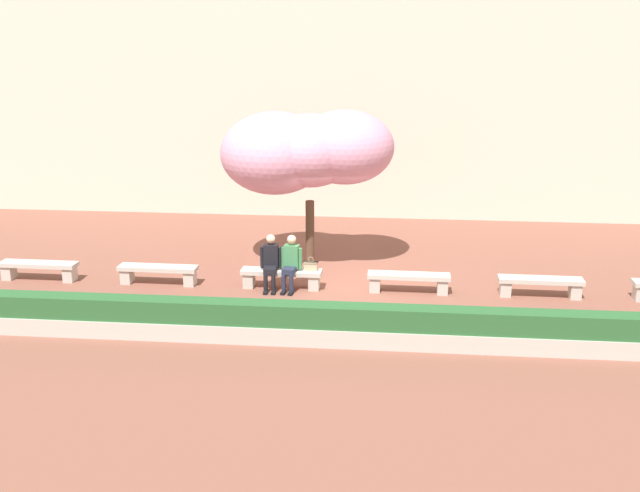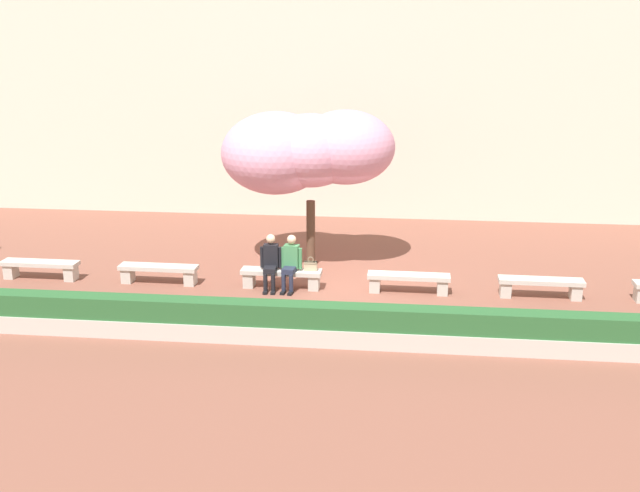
# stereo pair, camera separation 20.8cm
# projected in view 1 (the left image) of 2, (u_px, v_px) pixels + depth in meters

# --- Properties ---
(ground_plane) EXTENTS (100.00, 100.00, 0.00)m
(ground_plane) POSITION_uv_depth(u_px,v_px,m) (344.00, 290.00, 17.48)
(ground_plane) COLOR brown
(building_facade) EXTENTS (33.50, 4.00, 7.35)m
(building_facade) POSITION_uv_depth(u_px,v_px,m) (364.00, 97.00, 25.18)
(building_facade) COLOR beige
(building_facade) RESTS_ON ground
(stone_bench_west_end) EXTENTS (1.90, 0.44, 0.45)m
(stone_bench_west_end) POSITION_uv_depth(u_px,v_px,m) (39.00, 268.00, 18.11)
(stone_bench_west_end) COLOR #BCB7AD
(stone_bench_west_end) RESTS_ON ground
(stone_bench_near_west) EXTENTS (1.90, 0.44, 0.45)m
(stone_bench_near_west) POSITION_uv_depth(u_px,v_px,m) (158.00, 272.00, 17.83)
(stone_bench_near_west) COLOR #BCB7AD
(stone_bench_near_west) RESTS_ON ground
(stone_bench_center) EXTENTS (1.90, 0.44, 0.45)m
(stone_bench_center) POSITION_uv_depth(u_px,v_px,m) (281.00, 276.00, 17.54)
(stone_bench_center) COLOR #BCB7AD
(stone_bench_center) RESTS_ON ground
(stone_bench_near_east) EXTENTS (1.90, 0.44, 0.45)m
(stone_bench_near_east) POSITION_uv_depth(u_px,v_px,m) (409.00, 280.00, 17.25)
(stone_bench_near_east) COLOR #BCB7AD
(stone_bench_near_east) RESTS_ON ground
(stone_bench_east_end) EXTENTS (1.90, 0.44, 0.45)m
(stone_bench_east_end) POSITION_uv_depth(u_px,v_px,m) (540.00, 284.00, 16.96)
(stone_bench_east_end) COLOR #BCB7AD
(stone_bench_east_end) RESTS_ON ground
(person_seated_left) EXTENTS (0.51, 0.70, 1.29)m
(person_seated_left) POSITION_uv_depth(u_px,v_px,m) (271.00, 260.00, 17.40)
(person_seated_left) COLOR black
(person_seated_left) RESTS_ON ground
(person_seated_right) EXTENTS (0.51, 0.71, 1.29)m
(person_seated_right) POSITION_uv_depth(u_px,v_px,m) (291.00, 261.00, 17.36)
(person_seated_right) COLOR black
(person_seated_right) RESTS_ON ground
(handbag) EXTENTS (0.30, 0.15, 0.34)m
(handbag) POSITION_uv_depth(u_px,v_px,m) (311.00, 265.00, 17.41)
(handbag) COLOR tan
(handbag) RESTS_ON stone_bench_center
(cherry_tree_main) EXTENTS (4.33, 2.92, 3.98)m
(cherry_tree_main) POSITION_uv_depth(u_px,v_px,m) (305.00, 151.00, 18.56)
(cherry_tree_main) COLOR #513828
(cherry_tree_main) RESTS_ON ground
(planter_hedge_foreground) EXTENTS (19.17, 0.50, 0.80)m
(planter_hedge_foreground) POSITION_uv_depth(u_px,v_px,m) (333.00, 325.00, 14.38)
(planter_hedge_foreground) COLOR #BCB7AD
(planter_hedge_foreground) RESTS_ON ground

